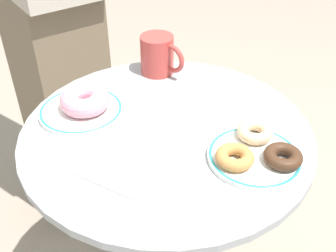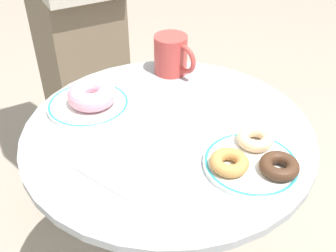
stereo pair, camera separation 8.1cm
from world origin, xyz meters
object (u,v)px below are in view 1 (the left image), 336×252
(donut_old_fashioned, at_px, (235,157))
(donut_chocolate, at_px, (283,156))
(plate_left, at_px, (81,110))
(plate_right, at_px, (255,155))
(paper_napkin, at_px, (127,166))
(coffee_mug, at_px, (158,55))
(donut_pink_frosted, at_px, (85,100))
(cafe_table, at_px, (167,212))
(donut_glazed, at_px, (255,132))

(donut_old_fashioned, bearing_deg, donut_chocolate, 30.82)
(plate_left, bearing_deg, plate_right, 7.08)
(plate_right, bearing_deg, donut_old_fashioned, -120.23)
(plate_left, height_order, paper_napkin, plate_left)
(donut_old_fashioned, bearing_deg, coffee_mug, 142.24)
(plate_right, relative_size, donut_pink_frosted, 1.65)
(cafe_table, bearing_deg, donut_old_fashioned, -13.08)
(donut_glazed, bearing_deg, coffee_mug, 154.73)
(donut_glazed, bearing_deg, donut_pink_frosted, -165.98)
(donut_old_fashioned, bearing_deg, plate_left, -179.33)
(donut_chocolate, height_order, donut_old_fashioned, same)
(plate_left, bearing_deg, donut_pink_frosted, 29.35)
(coffee_mug, bearing_deg, donut_chocolate, -26.64)
(donut_pink_frosted, bearing_deg, cafe_table, 11.62)
(cafe_table, bearing_deg, coffee_mug, 124.99)
(plate_left, relative_size, donut_pink_frosted, 1.70)
(cafe_table, relative_size, donut_chocolate, 10.07)
(plate_right, relative_size, donut_chocolate, 2.49)
(donut_chocolate, bearing_deg, donut_glazed, 147.69)
(donut_glazed, bearing_deg, plate_left, -165.53)
(plate_right, distance_m, paper_napkin, 0.24)
(cafe_table, xyz_separation_m, coffee_mug, (-0.14, 0.20, 0.31))
(donut_glazed, bearing_deg, plate_right, -66.50)
(plate_left, xyz_separation_m, paper_napkin, (0.19, -0.10, -0.00))
(donut_chocolate, xyz_separation_m, paper_napkin, (-0.25, -0.15, -0.02))
(donut_old_fashioned, height_order, coffee_mug, coffee_mug)
(donut_pink_frosted, bearing_deg, plate_left, -150.65)
(paper_napkin, bearing_deg, donut_old_fashioned, 30.77)
(donut_pink_frosted, xyz_separation_m, coffee_mug, (0.04, 0.24, 0.02))
(cafe_table, distance_m, donut_glazed, 0.34)
(paper_napkin, bearing_deg, cafe_table, 88.75)
(donut_chocolate, distance_m, coffee_mug, 0.43)
(plate_right, bearing_deg, plate_left, -172.92)
(plate_right, relative_size, coffee_mug, 1.41)
(donut_chocolate, xyz_separation_m, coffee_mug, (-0.38, 0.19, 0.03))
(donut_pink_frosted, bearing_deg, plate_right, 6.45)
(plate_left, xyz_separation_m, donut_glazed, (0.37, 0.09, 0.02))
(cafe_table, relative_size, donut_old_fashioned, 10.07)
(paper_napkin, bearing_deg, plate_right, 36.55)
(cafe_table, height_order, donut_pink_frosted, donut_pink_frosted)
(donut_pink_frosted, distance_m, coffee_mug, 0.24)
(plate_left, height_order, donut_chocolate, donut_chocolate)
(cafe_table, distance_m, coffee_mug, 0.39)
(donut_chocolate, bearing_deg, paper_napkin, -149.21)
(coffee_mug, bearing_deg, donut_glazed, -25.27)
(cafe_table, bearing_deg, donut_pink_frosted, -168.38)
(cafe_table, distance_m, donut_pink_frosted, 0.35)
(donut_glazed, xyz_separation_m, paper_napkin, (-0.18, -0.19, -0.02))
(plate_left, relative_size, donut_glazed, 2.56)
(plate_left, bearing_deg, donut_glazed, 14.47)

